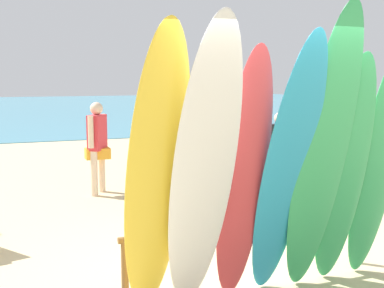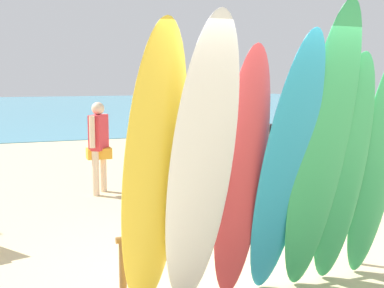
{
  "view_description": "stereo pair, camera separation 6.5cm",
  "coord_description": "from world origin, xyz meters",
  "views": [
    {
      "loc": [
        -2.31,
        -4.36,
        2.08
      ],
      "look_at": [
        0.0,
        1.71,
        1.2
      ],
      "focal_mm": 46.33,
      "sensor_mm": 36.0,
      "label": 1
    },
    {
      "loc": [
        -2.25,
        -4.38,
        2.08
      ],
      "look_at": [
        0.0,
        1.71,
        1.2
      ],
      "focal_mm": 46.33,
      "sensor_mm": 36.0,
      "label": 2
    }
  ],
  "objects": [
    {
      "name": "ground",
      "position": [
        0.0,
        14.0,
        0.0
      ],
      "size": [
        60.0,
        60.0,
        0.0
      ],
      "primitive_type": "plane",
      "color": "#D3BC8C"
    },
    {
      "name": "surfboard_red_2",
      "position": [
        -0.35,
        -0.51,
        1.18
      ],
      "size": [
        0.47,
        0.61,
        2.36
      ],
      "primitive_type": "ellipsoid",
      "rotation": [
        0.23,
        0.0,
        0.02
      ],
      "color": "#D13D42",
      "rests_on": "ground"
    },
    {
      "name": "surfboard_yellow_0",
      "position": [
        -1.16,
        -0.52,
        1.27
      ],
      "size": [
        0.59,
        0.78,
        2.54
      ],
      "primitive_type": "ellipsoid",
      "rotation": [
        0.26,
        0.0,
        0.09
      ],
      "color": "yellow",
      "rests_on": "ground"
    },
    {
      "name": "beachgoer_photographing",
      "position": [
        2.07,
        2.94,
        0.86
      ],
      "size": [
        0.54,
        0.31,
        1.5
      ],
      "rotation": [
        0.0,
        0.0,
        5.95
      ],
      "color": "beige",
      "rests_on": "ground"
    },
    {
      "name": "beachgoer_strolling",
      "position": [
        -0.78,
        4.39,
        0.95
      ],
      "size": [
        0.43,
        0.54,
        1.65
      ],
      "rotation": [
        0.0,
        0.0,
        4.12
      ],
      "color": "beige",
      "rests_on": "ground"
    },
    {
      "name": "surfboard_teal_3",
      "position": [
        0.05,
        -0.57,
        1.24
      ],
      "size": [
        0.59,
        0.87,
        2.49
      ],
      "primitive_type": "ellipsoid",
      "rotation": [
        0.3,
        0.0,
        0.09
      ],
      "color": "#289EC6",
      "rests_on": "ground"
    },
    {
      "name": "surfboard_rack",
      "position": [
        0.0,
        0.0,
        0.48
      ],
      "size": [
        2.76,
        0.07,
        0.61
      ],
      "color": "brown",
      "rests_on": "ground"
    },
    {
      "name": "surfboard_green_6",
      "position": [
        1.16,
        -0.47,
        1.2
      ],
      "size": [
        0.5,
        0.66,
        2.4
      ],
      "primitive_type": "ellipsoid",
      "rotation": [
        0.23,
        0.0,
        -0.05
      ],
      "color": "#38B266",
      "rests_on": "ground"
    },
    {
      "name": "surfboard_green_4",
      "position": [
        0.42,
        -0.59,
        1.37
      ],
      "size": [
        0.62,
        0.79,
        2.74
      ],
      "primitive_type": "ellipsoid",
      "rotation": [
        0.24,
        0.0,
        0.07
      ],
      "color": "#38B266",
      "rests_on": "ground"
    },
    {
      "name": "ocean_water",
      "position": [
        0.0,
        32.23,
        0.01
      ],
      "size": [
        60.0,
        40.0,
        0.02
      ],
      "primitive_type": "cube",
      "color": "teal",
      "rests_on": "ground"
    },
    {
      "name": "beachgoer_near_rack",
      "position": [
        0.77,
        2.17,
        0.96
      ],
      "size": [
        0.43,
        0.63,
        1.67
      ],
      "rotation": [
        0.0,
        0.0,
        4.87
      ],
      "color": "#9E704C",
      "rests_on": "ground"
    },
    {
      "name": "surfboard_green_5",
      "position": [
        0.74,
        -0.48,
        1.16
      ],
      "size": [
        0.52,
        0.66,
        2.32
      ],
      "primitive_type": "ellipsoid",
      "rotation": [
        0.24,
        0.0,
        -0.06
      ],
      "color": "#38B266",
      "rests_on": "ground"
    },
    {
      "name": "beachgoer_midbeach",
      "position": [
        1.35,
        4.56,
        1.0
      ],
      "size": [
        0.45,
        0.64,
        1.74
      ],
      "rotation": [
        0.0,
        0.0,
        5.01
      ],
      "color": "beige",
      "rests_on": "ground"
    },
    {
      "name": "surfboard_white_1",
      "position": [
        -0.79,
        -0.63,
        1.3
      ],
      "size": [
        0.59,
        0.89,
        2.59
      ],
      "primitive_type": "ellipsoid",
      "rotation": [
        0.3,
        0.0,
        0.03
      ],
      "color": "white",
      "rests_on": "ground"
    }
  ]
}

